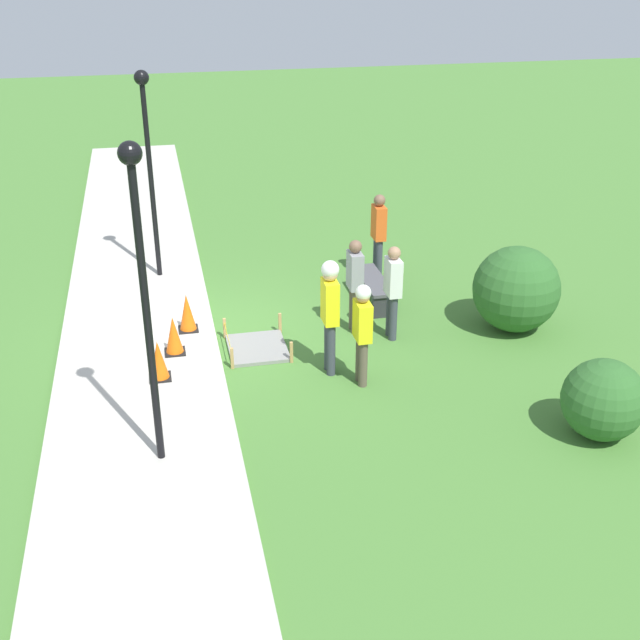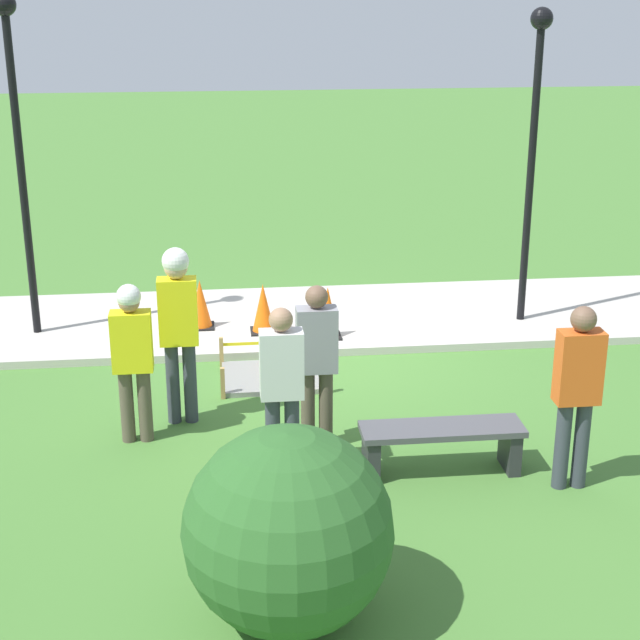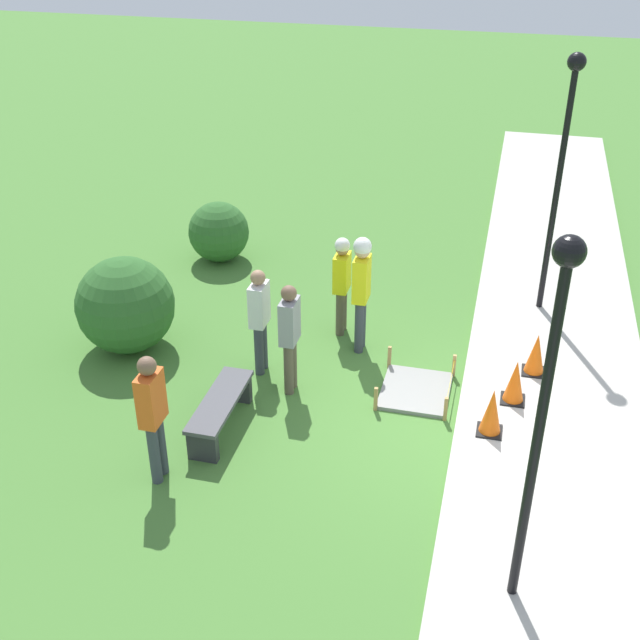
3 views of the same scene
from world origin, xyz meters
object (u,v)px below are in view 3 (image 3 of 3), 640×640
bystander_in_orange_shirt (153,411)px  traffic_cone_near_patch (492,411)px  traffic_cone_far_patch (515,381)px  park_bench (221,408)px  lamppost_far (547,382)px  lamppost_near (563,151)px  worker_assistant (342,278)px  worker_supervisor (361,283)px  traffic_cone_sidewalk_edge (536,354)px  bystander_in_white_shirt (290,333)px  bystander_in_gray_shirt (260,315)px

bystander_in_orange_shirt → traffic_cone_near_patch: bearing=-65.6°
traffic_cone_far_patch → park_bench: size_ratio=0.42×
park_bench → lamppost_far: bearing=-116.9°
traffic_cone_far_patch → lamppost_near: size_ratio=0.15×
park_bench → worker_assistant: 3.16m
worker_supervisor → worker_assistant: worker_supervisor is taller
worker_supervisor → worker_assistant: bearing=41.9°
lamppost_far → worker_supervisor: bearing=29.5°
traffic_cone_sidewalk_edge → lamppost_near: (2.13, -0.06, 2.41)m
worker_assistant → lamppost_near: bearing=-64.6°
bystander_in_orange_shirt → lamppost_near: 7.40m
traffic_cone_far_patch → lamppost_far: lamppost_far is taller
traffic_cone_sidewalk_edge → bystander_in_white_shirt: size_ratio=0.38×
bystander_in_orange_shirt → bystander_in_gray_shirt: 2.67m
bystander_in_white_shirt → traffic_cone_far_patch: bearing=-83.5°
worker_assistant → bystander_in_gray_shirt: bearing=147.3°
traffic_cone_near_patch → bystander_in_gray_shirt: 3.59m
worker_assistant → lamppost_near: size_ratio=0.40×
traffic_cone_sidewalk_edge → worker_assistant: bearing=78.4°
traffic_cone_far_patch → lamppost_far: size_ratio=0.16×
bystander_in_orange_shirt → traffic_cone_far_patch: bearing=-58.3°
traffic_cone_sidewalk_edge → bystander_in_gray_shirt: bearing=101.1°
traffic_cone_sidewalk_edge → worker_assistant: size_ratio=0.39×
lamppost_near → lamppost_far: (-6.43, 0.20, -0.10)m
worker_assistant → bystander_in_orange_shirt: (-4.05, 1.41, 0.02)m
park_bench → lamppost_far: (-2.01, -3.95, 2.40)m
bystander_in_orange_shirt → lamppost_far: bearing=-101.5°
lamppost_near → bystander_in_white_shirt: bearing=133.4°
traffic_cone_sidewalk_edge → lamppost_far: bearing=178.2°
bystander_in_orange_shirt → lamppost_near: (5.54, -4.55, 1.83)m
traffic_cone_near_patch → bystander_in_orange_shirt: (-1.79, 3.95, 0.57)m
traffic_cone_sidewalk_edge → traffic_cone_near_patch: bearing=161.5°
bystander_in_gray_shirt → lamppost_near: (2.91, -4.06, 1.88)m
bystander_in_gray_shirt → lamppost_near: size_ratio=0.40×
worker_supervisor → bystander_in_orange_shirt: 4.03m
bystander_in_orange_shirt → bystander_in_white_shirt: bearing=-25.4°
bystander_in_white_shirt → lamppost_near: lamppost_near is taller
traffic_cone_far_patch → bystander_in_orange_shirt: bystander_in_orange_shirt is taller
traffic_cone_far_patch → bystander_in_orange_shirt: (-2.60, 4.22, 0.58)m
traffic_cone_far_patch → worker_supervisor: size_ratio=0.34×
traffic_cone_far_patch → bystander_in_gray_shirt: bearing=89.6°
park_bench → lamppost_near: size_ratio=0.37×
park_bench → traffic_cone_near_patch: bearing=-79.3°
traffic_cone_near_patch → lamppost_near: 4.49m
traffic_cone_sidewalk_edge → lamppost_far: 4.88m
traffic_cone_near_patch → park_bench: bearing=100.7°
worker_supervisor → lamppost_far: bearing=-150.5°
traffic_cone_near_patch → lamppost_near: bearing=-9.1°
traffic_cone_sidewalk_edge → worker_supervisor: 2.79m
bystander_in_gray_shirt → worker_supervisor: bearing=-53.7°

